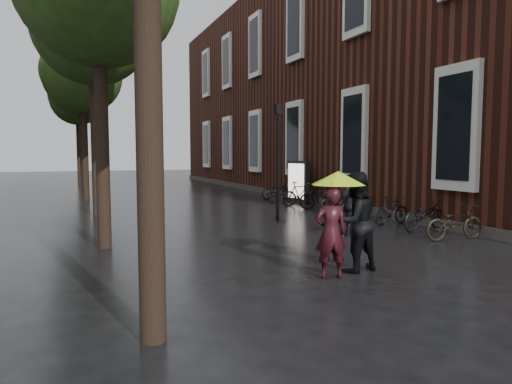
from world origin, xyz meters
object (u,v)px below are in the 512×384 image
person_black (355,222)px  parked_bicycles (338,201)px  lamp_post (278,151)px  ad_lightbox (299,182)px  person_burgundy (331,233)px  pedestrian_walking (351,205)px

person_black → parked_bicycles: person_black is taller
person_black → lamp_post: (1.49, 6.58, 1.40)m
person_black → ad_lightbox: 12.09m
person_black → lamp_post: bearing=-110.2°
parked_bicycles → ad_lightbox: ad_lightbox is taller
person_burgundy → lamp_post: size_ratio=0.43×
lamp_post → person_black: bearing=-102.7°
person_burgundy → pedestrian_walking: (2.85, 3.54, 0.02)m
person_burgundy → lamp_post: (2.16, 6.82, 1.53)m
person_black → parked_bicycles: bearing=-128.3°
person_black → ad_lightbox: size_ratio=0.99×
person_burgundy → parked_bicycles: 9.17m
parked_bicycles → ad_lightbox: 3.80m
person_burgundy → ad_lightbox: (5.39, 11.38, 0.14)m
person_black → parked_bicycles: size_ratio=0.16×
lamp_post → pedestrian_walking: bearing=-78.1°
pedestrian_walking → parked_bicycles: 4.66m
ad_lightbox → person_black: bearing=-123.8°
person_black → parked_bicycles: 8.60m
parked_bicycles → lamp_post: 3.56m
lamp_post → person_burgundy: bearing=-107.6°
ad_lightbox → lamp_post: (-3.22, -4.56, 1.39)m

